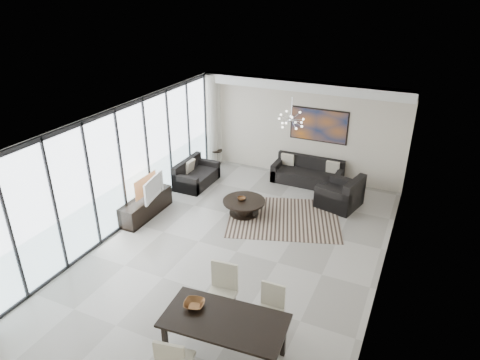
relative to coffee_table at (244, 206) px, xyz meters
The scene contains 18 objects.
room_shell 2.26m from the coffee_table, 57.94° to the right, with size 6.00×9.00×2.90m.
window_wall 3.08m from the coffee_table, 145.18° to the right, with size 0.37×8.95×2.90m.
soffit 3.75m from the coffee_table, 78.57° to the left, with size 5.98×0.40×0.26m, color white.
painting 3.37m from the coffee_table, 69.95° to the left, with size 1.68×0.04×0.98m, color #B85E19.
chandelier 2.46m from the coffee_table, 46.59° to the left, with size 0.66×0.66×0.71m.
rug 1.04m from the coffee_table, 11.81° to the left, with size 2.75×2.11×0.01m, color black.
coffee_table is the anchor object (origin of this frame).
bowl_coffee 0.21m from the coffee_table, behind, with size 0.21×0.21×0.07m, color brown.
sofa_main 2.63m from the coffee_table, 69.29° to the left, with size 2.00×0.82×0.73m.
loveseat 2.23m from the coffee_table, 153.52° to the left, with size 0.80×1.43×0.71m.
armchair 2.57m from the coffee_table, 33.83° to the left, with size 1.18×1.22×0.85m.
side_table 3.30m from the coffee_table, 129.62° to the left, with size 0.35×0.35×0.49m.
tv_console 2.48m from the coffee_table, 153.33° to the right, with size 0.47×1.67×0.52m, color black.
television 2.39m from the coffee_table, 152.55° to the right, with size 0.96×0.13×0.55m, color gray.
dining_table 4.62m from the coffee_table, 69.44° to the right, with size 1.97×1.10×0.79m.
dining_chair_nw 3.66m from the coffee_table, 71.63° to the right, with size 0.53×0.53×1.05m.
dining_chair_ne 4.01m from the coffee_table, 59.29° to the right, with size 0.43×0.43×0.91m.
bowl_dining 4.42m from the coffee_table, 76.08° to the right, with size 0.33×0.33×0.08m, color brown.
Camera 1 is at (3.35, -7.08, 5.47)m, focal length 32.00 mm.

